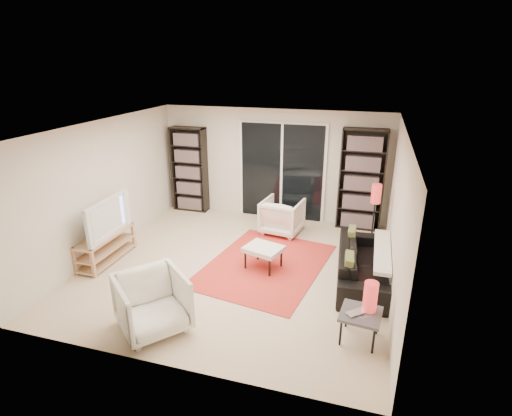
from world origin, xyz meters
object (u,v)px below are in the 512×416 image
at_px(ottoman, 263,250).
at_px(floor_lamp, 375,201).
at_px(side_table, 361,316).
at_px(tv_stand, 106,247).
at_px(sofa, 363,264).
at_px(armchair_front, 152,303).
at_px(armchair_back, 282,216).
at_px(bookshelf_right, 361,180).
at_px(bookshelf_left, 190,170).

distance_m(ottoman, floor_lamp, 2.23).
bearing_deg(side_table, tv_stand, 168.06).
distance_m(sofa, ottoman, 1.65).
xyz_separation_m(armchair_front, side_table, (2.63, 0.54, -0.03)).
height_order(tv_stand, ottoman, tv_stand).
relative_size(armchair_back, ottoman, 1.10).
bearing_deg(floor_lamp, armchair_back, 169.46).
bearing_deg(side_table, armchair_back, 119.52).
relative_size(bookshelf_right, armchair_front, 2.45).
relative_size(bookshelf_left, ottoman, 2.73).
distance_m(armchair_back, floor_lamp, 1.92).
xyz_separation_m(ottoman, side_table, (1.67, -1.45, 0.01)).
bearing_deg(armchair_back, tv_stand, 45.43).
height_order(bookshelf_left, sofa, bookshelf_left).
bearing_deg(sofa, armchair_back, 44.74).
height_order(sofa, floor_lamp, floor_lamp).
xyz_separation_m(bookshelf_left, side_table, (4.07, -3.71, -0.62)).
relative_size(tv_stand, armchair_back, 1.60).
xyz_separation_m(armchair_back, side_table, (1.70, -3.01, -0.00)).
relative_size(sofa, armchair_front, 2.34).
xyz_separation_m(sofa, floor_lamp, (0.10, 1.14, 0.68)).
xyz_separation_m(tv_stand, sofa, (4.39, 0.60, 0.03)).
relative_size(armchair_front, ottoman, 1.20).
height_order(bookshelf_left, floor_lamp, bookshelf_left).
bearing_deg(floor_lamp, ottoman, -144.93).
xyz_separation_m(armchair_back, floor_lamp, (1.78, -0.33, 0.62)).
bearing_deg(ottoman, side_table, -40.98).
distance_m(bookshelf_left, armchair_front, 4.52).
distance_m(bookshelf_right, armchair_front, 4.93).
relative_size(bookshelf_right, ottoman, 2.94).
distance_m(bookshelf_left, bookshelf_right, 3.85).
xyz_separation_m(bookshelf_right, armchair_front, (-2.41, -4.25, -0.66)).
bearing_deg(sofa, floor_lamp, -9.13).
distance_m(bookshelf_left, floor_lamp, 4.27).
bearing_deg(floor_lamp, bookshelf_right, 106.01).
bearing_deg(ottoman, armchair_back, 91.29).
bearing_deg(sofa, tv_stand, 93.84).
relative_size(tv_stand, sofa, 0.63).
xyz_separation_m(tv_stand, armchair_back, (2.71, 2.07, 0.09)).
distance_m(bookshelf_left, side_table, 5.54).
relative_size(bookshelf_left, tv_stand, 1.55).
bearing_deg(armchair_front, side_table, -37.49).
xyz_separation_m(bookshelf_right, sofa, (0.19, -2.18, -0.76)).
bearing_deg(ottoman, bookshelf_right, 57.27).
bearing_deg(bookshelf_left, side_table, -42.35).
bearing_deg(side_table, armchair_front, -168.39).
bearing_deg(armchair_front, bookshelf_right, 11.31).
bearing_deg(floor_lamp, armchair_front, -130.09).
xyz_separation_m(bookshelf_right, tv_stand, (-4.19, -2.77, -0.79)).
distance_m(tv_stand, floor_lamp, 4.87).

